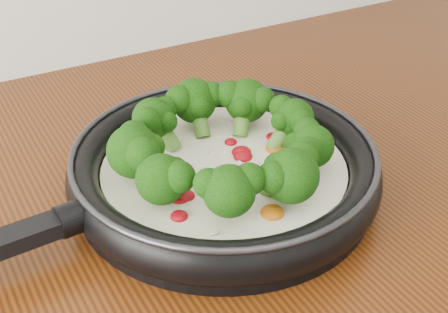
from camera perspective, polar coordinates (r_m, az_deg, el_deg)
skillet at (r=0.72m, az=-0.28°, el=-0.86°), size 0.58×0.39×0.10m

